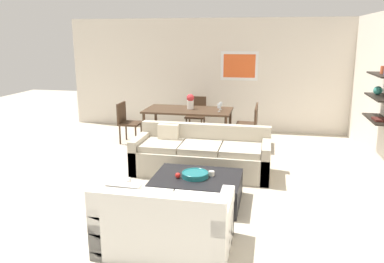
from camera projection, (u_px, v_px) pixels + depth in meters
name	position (u px, v px, depth m)	size (l,w,h in m)	color
ground_plane	(193.00, 179.00, 6.22)	(18.00, 18.00, 0.00)	#BCB29E
back_wall_unit	(235.00, 75.00, 9.18)	(8.40, 0.09, 2.70)	silver
sofa_beige	(201.00, 156.00, 6.45)	(2.30, 0.90, 0.78)	#B2A893
loveseat_white	(165.00, 223.00, 4.13)	(1.41, 0.90, 0.78)	white
coffee_table	(197.00, 189.00, 5.30)	(1.21, 0.93, 0.38)	black
decorative_bowl	(195.00, 174.00, 5.23)	(0.37, 0.37, 0.08)	#19666B
candle_jar	(212.00, 173.00, 5.29)	(0.08, 0.08, 0.07)	silver
apple_on_coffee_table	(178.00, 175.00, 5.20)	(0.08, 0.08, 0.08)	red
dining_table	(188.00, 112.00, 8.14)	(1.85, 0.96, 0.75)	#422D1E
dining_chair_head	(196.00, 113.00, 9.02)	(0.44, 0.44, 0.88)	#422D1E
dining_chair_right_near	(250.00, 126.00, 7.71)	(0.44, 0.44, 0.88)	#422D1E
dining_chair_left_near	(127.00, 120.00, 8.24)	(0.44, 0.44, 0.88)	#422D1E
dining_chair_right_far	(251.00, 121.00, 8.12)	(0.44, 0.44, 0.88)	#422D1E
wine_glass_right_near	(219.00, 106.00, 7.85)	(0.07, 0.07, 0.16)	silver
wine_glass_right_far	(221.00, 104.00, 8.07)	(0.07, 0.07, 0.16)	silver
wine_glass_head	(192.00, 101.00, 8.49)	(0.07, 0.07, 0.15)	silver
centerpiece_vase	(190.00, 101.00, 8.13)	(0.16, 0.16, 0.32)	silver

